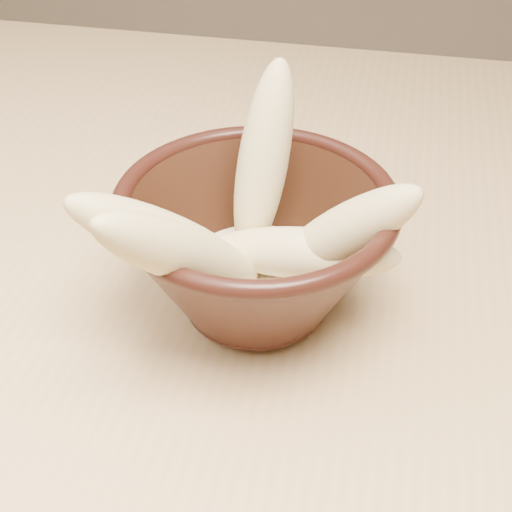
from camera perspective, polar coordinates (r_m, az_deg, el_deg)
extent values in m
cube|color=tan|center=(0.70, -17.52, 3.41)|extent=(1.20, 0.80, 0.04)
cylinder|color=tan|center=(1.15, 19.81, -5.66)|extent=(0.05, 0.05, 0.71)
cylinder|color=black|center=(0.53, 0.00, -3.88)|extent=(0.08, 0.08, 0.01)
cylinder|color=black|center=(0.52, 0.00, -2.26)|extent=(0.08, 0.08, 0.01)
torus|color=black|center=(0.47, 0.00, 4.43)|extent=(0.19, 0.19, 0.01)
cylinder|color=beige|center=(0.51, 0.00, -1.48)|extent=(0.11, 0.11, 0.02)
ellipsoid|color=tan|center=(0.50, 0.58, 7.60)|extent=(0.06, 0.09, 0.15)
ellipsoid|color=tan|center=(0.47, -7.67, 1.58)|extent=(0.13, 0.10, 0.11)
ellipsoid|color=tan|center=(0.47, 6.98, 1.83)|extent=(0.12, 0.06, 0.12)
ellipsoid|color=tan|center=(0.48, 3.74, 0.26)|extent=(0.14, 0.04, 0.05)
ellipsoid|color=tan|center=(0.43, -5.62, 0.12)|extent=(0.10, 0.14, 0.14)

